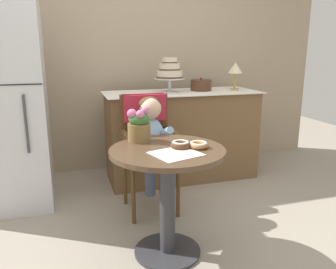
% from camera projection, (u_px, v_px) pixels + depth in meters
% --- Properties ---
extents(ground_plane, '(8.00, 8.00, 0.00)m').
position_uv_depth(ground_plane, '(167.00, 252.00, 2.27)').
color(ground_plane, gray).
extents(back_wall, '(4.80, 0.10, 2.70)m').
position_uv_depth(back_wall, '(117.00, 46.00, 3.66)').
color(back_wall, tan).
rests_on(back_wall, ground).
extents(cafe_table, '(0.72, 0.72, 0.72)m').
position_uv_depth(cafe_table, '(167.00, 181.00, 2.15)').
color(cafe_table, '#4C3826').
rests_on(cafe_table, ground).
extents(wicker_chair, '(0.42, 0.45, 0.95)m').
position_uv_depth(wicker_chair, '(147.00, 134.00, 2.81)').
color(wicker_chair, brown).
rests_on(wicker_chair, ground).
extents(seated_child, '(0.27, 0.32, 0.73)m').
position_uv_depth(seated_child, '(152.00, 133.00, 2.65)').
color(seated_child, '#8CADCC').
rests_on(seated_child, ground).
extents(paper_napkin, '(0.32, 0.30, 0.00)m').
position_uv_depth(paper_napkin, '(176.00, 154.00, 1.99)').
color(paper_napkin, white).
rests_on(paper_napkin, cafe_table).
extents(donut_front, '(0.13, 0.13, 0.04)m').
position_uv_depth(donut_front, '(181.00, 144.00, 2.10)').
color(donut_front, '#4C2D19').
rests_on(donut_front, cafe_table).
extents(donut_mid, '(0.12, 0.12, 0.04)m').
position_uv_depth(donut_mid, '(198.00, 145.00, 2.11)').
color(donut_mid, '#AD7542').
rests_on(donut_mid, cafe_table).
extents(flower_vase, '(0.15, 0.16, 0.23)m').
position_uv_depth(flower_vase, '(139.00, 125.00, 2.24)').
color(flower_vase, brown).
rests_on(flower_vase, cafe_table).
extents(display_counter, '(1.56, 0.62, 0.90)m').
position_uv_depth(display_counter, '(181.00, 135.00, 3.52)').
color(display_counter, brown).
rests_on(display_counter, ground).
extents(tiered_cake_stand, '(0.30, 0.30, 0.34)m').
position_uv_depth(tiered_cake_stand, '(170.00, 72.00, 3.33)').
color(tiered_cake_stand, silver).
rests_on(tiered_cake_stand, display_counter).
extents(round_layer_cake, '(0.22, 0.22, 0.14)m').
position_uv_depth(round_layer_cake, '(201.00, 85.00, 3.50)').
color(round_layer_cake, '#4C2D1E').
rests_on(round_layer_cake, display_counter).
extents(table_lamp, '(0.15, 0.15, 0.28)m').
position_uv_depth(table_lamp, '(235.00, 69.00, 3.51)').
color(table_lamp, '#B28C47').
rests_on(table_lamp, display_counter).
extents(refrigerator, '(0.64, 0.63, 1.70)m').
position_uv_depth(refrigerator, '(6.00, 108.00, 2.79)').
color(refrigerator, silver).
rests_on(refrigerator, ground).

